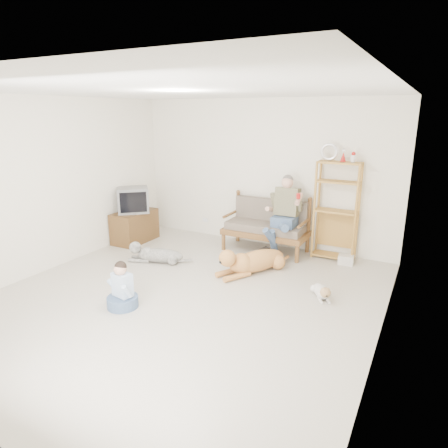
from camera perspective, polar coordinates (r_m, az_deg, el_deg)
The scene contains 16 objects.
floor at distance 5.57m, azimuth -5.91°, elevation -10.52°, with size 5.50×5.50×0.00m, color beige.
ceiling at distance 5.00m, azimuth -6.82°, elevation 18.44°, with size 5.50×5.50×0.00m, color white.
wall_back at distance 7.51m, azimuth 5.59°, elevation 7.19°, with size 5.00×5.00×0.00m, color white.
wall_left at distance 6.82m, azimuth -24.07°, elevation 5.05°, with size 5.50×5.50×0.00m, color white.
wall_right at distance 4.28m, azimuth 22.60°, elevation -0.46°, with size 5.50×5.50×0.00m, color white.
loveseat at distance 7.28m, azimuth 6.16°, elevation -0.06°, with size 1.50×0.70×0.95m.
man at distance 6.91m, azimuth 8.11°, elevation 0.44°, with size 0.54×0.77×1.25m.
etagere at distance 7.00m, azimuth 15.72°, elevation 1.96°, with size 0.74×0.32×1.97m.
book_stack at distance 6.98m, azimuth 17.01°, elevation -4.90°, with size 0.24×0.18×0.15m, color white.
tv_stand at distance 7.98m, azimuth -12.66°, elevation -0.33°, with size 0.50×0.90×0.60m.
crt_tv at distance 7.81m, azimuth -12.88°, elevation 3.37°, with size 0.73×0.72×0.48m.
wall_outlet at distance 8.26m, azimuth -2.68°, elevation 0.59°, with size 0.12×0.02×0.08m, color white.
golden_retriever at distance 6.33m, azimuth 3.91°, elevation -5.31°, with size 0.84×1.39×0.46m.
shaggy_dog at distance 6.86m, azimuth -9.91°, elevation -4.27°, with size 1.09×0.51×0.34m.
terrier at distance 5.67m, azimuth 13.82°, elevation -9.39°, with size 0.36×0.52×0.22m.
child at distance 5.38m, azimuth -14.34°, elevation -9.22°, with size 0.40×0.40×0.63m.
Camera 1 is at (2.83, -4.12, 2.45)m, focal length 32.00 mm.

